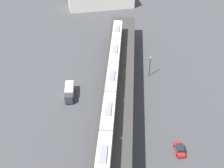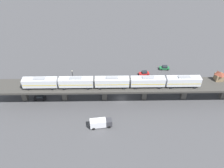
{
  "view_description": "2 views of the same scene",
  "coord_description": "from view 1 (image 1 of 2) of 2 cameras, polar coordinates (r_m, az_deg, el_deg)",
  "views": [
    {
      "loc": [
        -16.97,
        -57.19,
        57.36
      ],
      "look_at": [
        -0.11,
        3.95,
        8.26
      ],
      "focal_mm": 50.0,
      "sensor_mm": 36.0,
      "label": 1
    },
    {
      "loc": [
        -57.06,
        24.84,
        56.04
      ],
      "look_at": [
        -0.11,
        3.95,
        8.26
      ],
      "focal_mm": 35.0,
      "sensor_mm": 36.0,
      "label": 2
    }
  ],
  "objects": [
    {
      "name": "street_lamp",
      "position": [
        95.46,
        6.96,
        3.53
      ],
      "size": [
        0.44,
        0.44,
        6.94
      ],
      "color": "black",
      "rests_on": "ground"
    },
    {
      "name": "street_car_red",
      "position": [
        75.78,
        12.25,
        -11.56
      ],
      "size": [
        2.68,
        4.68,
        1.89
      ],
      "color": "#AD1E1E",
      "rests_on": "ground"
    },
    {
      "name": "street_car_black",
      "position": [
        106.72,
        1.79,
        5.81
      ],
      "size": [
        3.17,
        4.75,
        1.89
      ],
      "color": "black",
      "rests_on": "ground"
    },
    {
      "name": "subway_train",
      "position": [
        79.58,
        0.0,
        0.59
      ],
      "size": [
        23.17,
        59.85,
        4.45
      ],
      "color": "silver",
      "rests_on": "elevated_viaduct"
    },
    {
      "name": "delivery_truck",
      "position": [
        88.81,
        -7.81,
        -1.43
      ],
      "size": [
        3.72,
        7.51,
        3.2
      ],
      "color": "#333338",
      "rests_on": "ground"
    },
    {
      "name": "elevated_viaduct",
      "position": [
        78.71,
        0.83,
        -3.16
      ],
      "size": [
        38.19,
        89.65,
        6.76
      ],
      "color": "#393733",
      "rests_on": "ground"
    },
    {
      "name": "ground_plane",
      "position": [
        82.76,
        0.8,
        -6.14
      ],
      "size": [
        400.0,
        400.0,
        0.0
      ],
      "primitive_type": "plane",
      "color": "#424244"
    }
  ]
}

